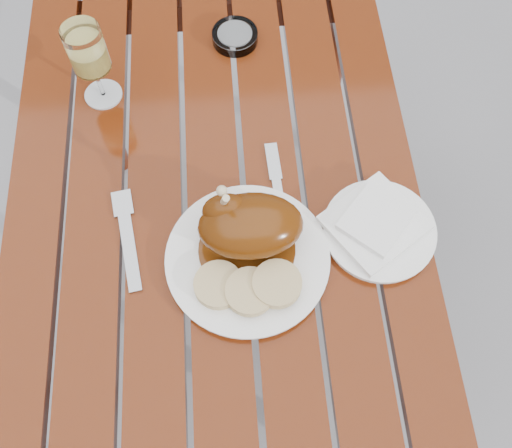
{
  "coord_description": "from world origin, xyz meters",
  "views": [
    {
      "loc": [
        0.04,
        -0.55,
        1.72
      ],
      "look_at": [
        0.08,
        -0.1,
        0.78
      ],
      "focal_mm": 40.0,
      "sensor_mm": 36.0,
      "label": 1
    }
  ],
  "objects_px": {
    "table": "(223,260)",
    "ashtray": "(235,37)",
    "dinner_plate": "(248,259)",
    "side_plate": "(379,231)",
    "wine_glass": "(92,65)"
  },
  "relations": [
    {
      "from": "wine_glass",
      "to": "ashtray",
      "type": "bearing_deg",
      "value": 24.44
    },
    {
      "from": "dinner_plate",
      "to": "side_plate",
      "type": "xyz_separation_m",
      "value": [
        0.25,
        0.04,
        -0.0
      ]
    },
    {
      "from": "side_plate",
      "to": "dinner_plate",
      "type": "bearing_deg",
      "value": -171.17
    },
    {
      "from": "dinner_plate",
      "to": "ashtray",
      "type": "distance_m",
      "value": 0.53
    },
    {
      "from": "table",
      "to": "wine_glass",
      "type": "bearing_deg",
      "value": 132.47
    },
    {
      "from": "wine_glass",
      "to": "side_plate",
      "type": "distance_m",
      "value": 0.65
    },
    {
      "from": "wine_glass",
      "to": "ashtray",
      "type": "relative_size",
      "value": 1.83
    },
    {
      "from": "table",
      "to": "wine_glass",
      "type": "distance_m",
      "value": 0.57
    },
    {
      "from": "table",
      "to": "side_plate",
      "type": "relative_size",
      "value": 5.68
    },
    {
      "from": "dinner_plate",
      "to": "wine_glass",
      "type": "distance_m",
      "value": 0.5
    },
    {
      "from": "dinner_plate",
      "to": "side_plate",
      "type": "height_order",
      "value": "dinner_plate"
    },
    {
      "from": "dinner_plate",
      "to": "wine_glass",
      "type": "xyz_separation_m",
      "value": [
        -0.28,
        0.4,
        0.08
      ]
    },
    {
      "from": "table",
      "to": "ashtray",
      "type": "bearing_deg",
      "value": 80.18
    },
    {
      "from": "ashtray",
      "to": "table",
      "type": "bearing_deg",
      "value": -99.82
    },
    {
      "from": "dinner_plate",
      "to": "side_plate",
      "type": "distance_m",
      "value": 0.25
    }
  ]
}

